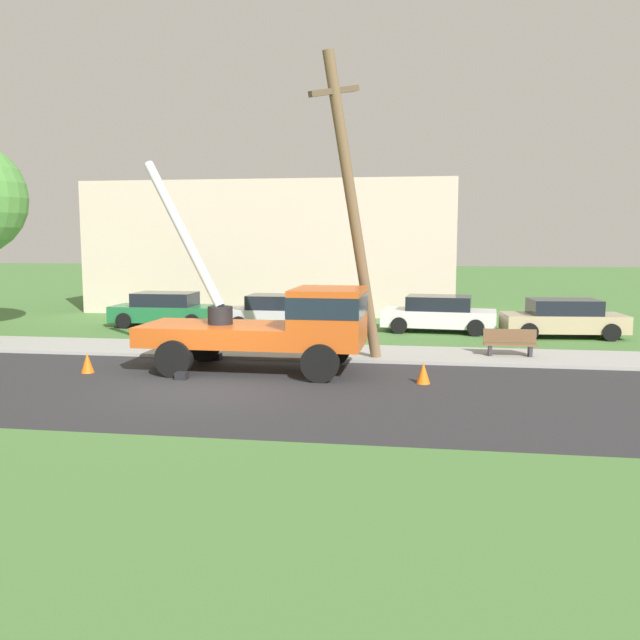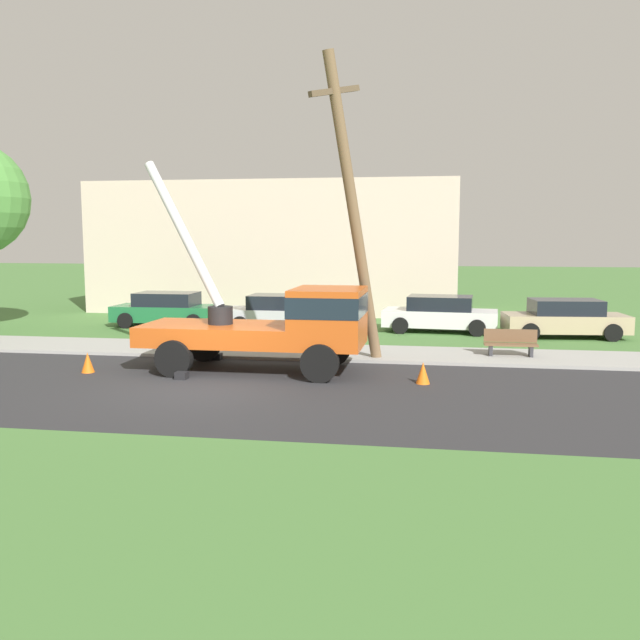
# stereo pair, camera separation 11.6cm
# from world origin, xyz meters

# --- Properties ---
(ground_plane) EXTENTS (120.00, 120.00, 0.00)m
(ground_plane) POSITION_xyz_m (0.00, 12.00, 0.00)
(ground_plane) COLOR #477538
(road_asphalt) EXTENTS (80.00, 7.99, 0.01)m
(road_asphalt) POSITION_xyz_m (0.00, 0.00, 0.00)
(road_asphalt) COLOR #2B2B2D
(road_asphalt) RESTS_ON ground
(sidewalk_strip) EXTENTS (80.00, 2.86, 0.10)m
(sidewalk_strip) POSITION_xyz_m (0.00, 5.43, 0.05)
(sidewalk_strip) COLOR #9E9E99
(sidewalk_strip) RESTS_ON ground
(utility_truck) EXTENTS (6.76, 3.20, 5.98)m
(utility_truck) POSITION_xyz_m (1.52, 2.40, 1.41)
(utility_truck) COLOR #C65119
(utility_truck) RESTS_ON ground
(leaning_utility_pole) EXTENTS (1.99, 2.32, 8.84)m
(leaning_utility_pole) POSITION_xyz_m (3.31, 3.81, 4.54)
(leaning_utility_pole) COLOR brown
(leaning_utility_pole) RESTS_ON ground
(traffic_cone_ahead) EXTENTS (0.36, 0.36, 0.56)m
(traffic_cone_ahead) POSITION_xyz_m (5.40, 1.42, 0.28)
(traffic_cone_ahead) COLOR orange
(traffic_cone_ahead) RESTS_ON ground
(traffic_cone_behind) EXTENTS (0.36, 0.36, 0.56)m
(traffic_cone_behind) POSITION_xyz_m (-3.78, 1.40, 0.28)
(traffic_cone_behind) COLOR orange
(traffic_cone_behind) RESTS_ON ground
(parked_sedan_green) EXTENTS (4.42, 2.05, 1.42)m
(parked_sedan_green) POSITION_xyz_m (-5.33, 11.08, 0.71)
(parked_sedan_green) COLOR #1E6638
(parked_sedan_green) RESTS_ON ground
(parked_sedan_silver) EXTENTS (4.41, 2.04, 1.42)m
(parked_sedan_silver) POSITION_xyz_m (-0.37, 10.67, 0.71)
(parked_sedan_silver) COLOR #B7B7BF
(parked_sedan_silver) RESTS_ON ground
(parked_sedan_white) EXTENTS (4.54, 2.27, 1.42)m
(parked_sedan_white) POSITION_xyz_m (5.94, 11.18, 0.71)
(parked_sedan_white) COLOR silver
(parked_sedan_white) RESTS_ON ground
(parked_sedan_tan) EXTENTS (4.55, 2.28, 1.42)m
(parked_sedan_tan) POSITION_xyz_m (10.52, 10.42, 0.71)
(parked_sedan_tan) COLOR tan
(parked_sedan_tan) RESTS_ON ground
(park_bench) EXTENTS (1.60, 0.45, 0.90)m
(park_bench) POSITION_xyz_m (8.02, 5.49, 0.46)
(park_bench) COLOR brown
(park_bench) RESTS_ON ground
(lowrise_building_backdrop) EXTENTS (18.00, 6.00, 6.40)m
(lowrise_building_backdrop) POSITION_xyz_m (-2.25, 18.26, 3.20)
(lowrise_building_backdrop) COLOR beige
(lowrise_building_backdrop) RESTS_ON ground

